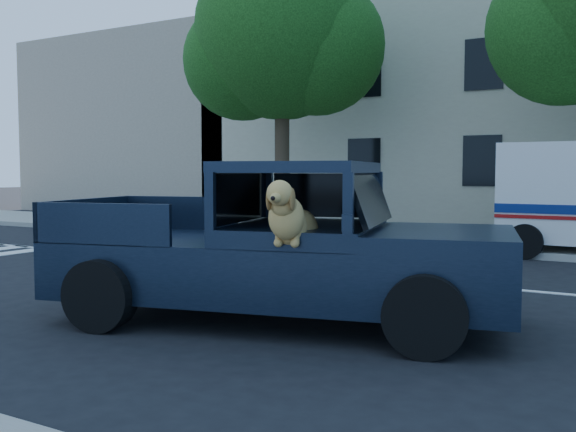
% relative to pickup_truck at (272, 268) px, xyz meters
% --- Properties ---
extents(ground, '(120.00, 120.00, 0.00)m').
position_rel_pickup_truck_xyz_m(ground, '(-1.64, 0.30, -0.67)').
color(ground, black).
rests_on(ground, ground).
extents(far_sidewalk, '(60.00, 4.00, 0.15)m').
position_rel_pickup_truck_xyz_m(far_sidewalk, '(-1.64, 9.50, -0.59)').
color(far_sidewalk, gray).
rests_on(far_sidewalk, ground).
extents(lane_stripes, '(21.60, 0.14, 0.01)m').
position_rel_pickup_truck_xyz_m(lane_stripes, '(0.36, 3.70, -0.66)').
color(lane_stripes, silver).
rests_on(lane_stripes, ground).
extents(street_tree_left, '(6.00, 5.20, 8.60)m').
position_rel_pickup_truck_xyz_m(street_tree_left, '(-5.61, 9.92, 5.04)').
color(street_tree_left, '#332619').
rests_on(street_tree_left, ground).
extents(building_main, '(26.00, 6.00, 9.00)m').
position_rel_pickup_truck_xyz_m(building_main, '(1.36, 16.80, 3.83)').
color(building_main, '#BFB99D').
rests_on(building_main, ground).
extents(building_left, '(12.00, 6.00, 8.00)m').
position_rel_pickup_truck_xyz_m(building_left, '(-16.64, 16.80, 3.33)').
color(building_left, tan).
rests_on(building_left, ground).
extents(pickup_truck, '(5.88, 3.43, 1.98)m').
position_rel_pickup_truck_xyz_m(pickup_truck, '(0.00, 0.00, 0.00)').
color(pickup_truck, black).
rests_on(pickup_truck, ground).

